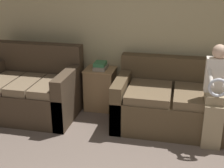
% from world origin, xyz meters
% --- Properties ---
extents(wall_back, '(7.21, 0.06, 2.55)m').
position_xyz_m(wall_back, '(0.00, 2.77, 1.27)').
color(wall_back, '#C6B789').
rests_on(wall_back, ground_plane).
extents(couch_main, '(2.20, 1.00, 0.90)m').
position_xyz_m(couch_main, '(0.66, 2.21, 0.33)').
color(couch_main, brown).
rests_on(couch_main, ground_plane).
extents(couch_side, '(1.40, 0.97, 1.02)m').
position_xyz_m(couch_side, '(-1.74, 2.11, 0.35)').
color(couch_side, '#473828').
rests_on(couch_side, ground_plane).
extents(child_left_seated, '(0.28, 0.38, 1.27)m').
position_xyz_m(child_left_seated, '(0.86, 1.79, 0.70)').
color(child_left_seated, tan).
rests_on(child_left_seated, ground_plane).
extents(side_shelf, '(0.46, 0.41, 0.65)m').
position_xyz_m(side_shelf, '(-0.77, 2.51, 0.33)').
color(side_shelf, '#9E7A51').
rests_on(side_shelf, ground_plane).
extents(book_stack, '(0.19, 0.30, 0.11)m').
position_xyz_m(book_stack, '(-0.76, 2.51, 0.70)').
color(book_stack, gray).
rests_on(book_stack, side_shelf).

